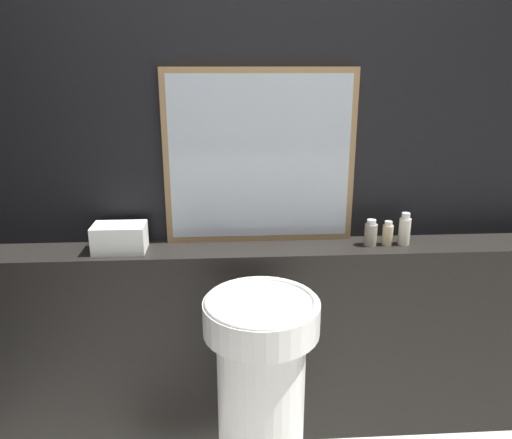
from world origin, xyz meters
TOP-DOWN VIEW (x-y plane):
  - wall_back at (0.00, 1.43)m, footprint 8.00×0.06m
  - vanity_counter at (0.00, 1.28)m, footprint 2.76×0.22m
  - pedestal_sink at (-0.09, 0.87)m, footprint 0.41×0.41m
  - mirror at (-0.06, 1.38)m, footprint 0.81×0.03m
  - towel_stack at (-0.65, 1.28)m, footprint 0.22×0.13m
  - shampoo_bottle at (0.41, 1.28)m, footprint 0.05×0.05m
  - conditioner_bottle at (0.49, 1.28)m, footprint 0.05×0.05m
  - lotion_bottle at (0.56, 1.28)m, footprint 0.05×0.05m

SIDE VIEW (x-z plane):
  - vanity_counter at x=0.00m, z-range 0.00..0.91m
  - pedestal_sink at x=-0.09m, z-range 0.04..0.92m
  - conditioner_bottle at x=0.49m, z-range 0.91..1.01m
  - shampoo_bottle at x=0.41m, z-range 0.91..1.02m
  - towel_stack at x=-0.65m, z-range 0.91..1.03m
  - lotion_bottle at x=0.56m, z-range 0.91..1.05m
  - wall_back at x=0.00m, z-range 0.00..2.50m
  - mirror at x=-0.06m, z-range 0.91..1.65m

